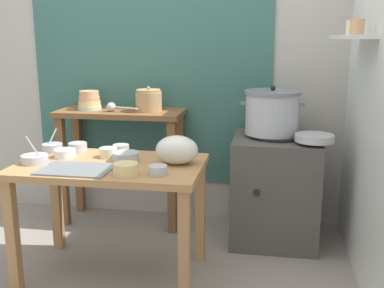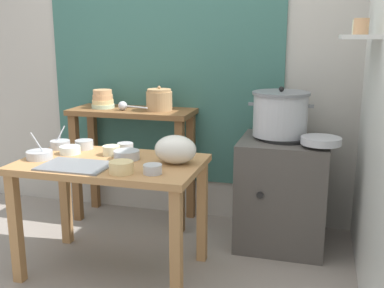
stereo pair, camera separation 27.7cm
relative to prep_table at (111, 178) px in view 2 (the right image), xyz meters
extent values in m
plane|color=gray|center=(0.13, 0.00, -0.61)|extent=(9.00, 9.00, 0.00)
cube|color=#B2ADA3|center=(0.23, 1.10, 0.69)|extent=(4.40, 0.10, 2.60)
cube|color=#38665B|center=(-0.02, 1.04, 0.74)|extent=(1.90, 0.02, 2.10)
cube|color=silver|center=(1.38, 0.40, 0.84)|extent=(0.20, 0.56, 0.02)
cylinder|color=tan|center=(1.38, 0.24, 0.90)|extent=(0.08, 0.08, 0.09)
cylinder|color=beige|center=(1.38, 0.40, 0.89)|extent=(0.07, 0.07, 0.08)
cube|color=#B27F4C|center=(0.00, 0.00, 0.09)|extent=(1.10, 0.66, 0.04)
cube|color=#B27F4C|center=(-0.50, -0.28, -0.27)|extent=(0.06, 0.06, 0.68)
cube|color=#B27F4C|center=(0.50, -0.28, -0.27)|extent=(0.06, 0.06, 0.68)
cube|color=#B27F4C|center=(-0.50, 0.28, -0.27)|extent=(0.06, 0.06, 0.68)
cube|color=#B27F4C|center=(0.50, 0.28, -0.27)|extent=(0.06, 0.06, 0.68)
cube|color=brown|center=(-0.20, 0.83, 0.27)|extent=(0.96, 0.40, 0.04)
cube|color=brown|center=(-0.63, 0.68, -0.18)|extent=(0.06, 0.06, 0.86)
cube|color=brown|center=(0.23, 0.68, -0.18)|extent=(0.06, 0.06, 0.86)
cube|color=brown|center=(-0.63, 0.98, -0.18)|extent=(0.06, 0.06, 0.86)
cube|color=brown|center=(0.23, 0.98, -0.18)|extent=(0.06, 0.06, 0.86)
cube|color=#4C4742|center=(0.98, 0.70, -0.23)|extent=(0.60, 0.60, 0.76)
cylinder|color=black|center=(0.98, 0.70, 0.16)|extent=(0.36, 0.36, 0.02)
cylinder|color=black|center=(0.86, 0.39, -0.16)|extent=(0.04, 0.02, 0.04)
cylinder|color=#B7BABF|center=(0.94, 0.72, 0.31)|extent=(0.37, 0.37, 0.29)
cylinder|color=slate|center=(0.94, 0.72, 0.47)|extent=(0.39, 0.39, 0.02)
sphere|color=black|center=(0.94, 0.72, 0.49)|extent=(0.04, 0.04, 0.04)
cube|color=slate|center=(0.74, 0.72, 0.38)|extent=(0.04, 0.02, 0.02)
cube|color=slate|center=(1.14, 0.72, 0.38)|extent=(0.04, 0.02, 0.02)
cylinder|color=tan|center=(0.02, 0.83, 0.36)|extent=(0.20, 0.20, 0.14)
cylinder|color=tan|center=(0.02, 0.83, 0.44)|extent=(0.18, 0.18, 0.02)
sphere|color=tan|center=(0.02, 0.83, 0.47)|extent=(0.02, 0.02, 0.02)
cylinder|color=#B7D1AD|center=(-0.45, 0.82, 0.31)|extent=(0.18, 0.18, 0.03)
cylinder|color=#E5C684|center=(-0.45, 0.82, 0.34)|extent=(0.17, 0.17, 0.03)
cylinder|color=tan|center=(-0.45, 0.82, 0.38)|extent=(0.16, 0.16, 0.04)
cylinder|color=tan|center=(-0.45, 0.82, 0.41)|extent=(0.15, 0.15, 0.04)
sphere|color=#B7BABF|center=(-0.25, 0.76, 0.33)|extent=(0.07, 0.07, 0.07)
cylinder|color=#B7BABF|center=(-0.12, 0.73, 0.33)|extent=(0.19, 0.06, 0.01)
cube|color=slate|center=(-0.14, -0.17, 0.12)|extent=(0.40, 0.28, 0.01)
ellipsoid|color=silver|center=(0.39, 0.05, 0.20)|extent=(0.25, 0.19, 0.17)
cylinder|color=#B7BABF|center=(1.22, 0.53, 0.19)|extent=(0.26, 0.26, 0.05)
cylinder|color=silver|center=(-0.32, 0.09, 0.14)|extent=(0.13, 0.13, 0.05)
cylinder|color=brown|center=(-0.32, 0.09, 0.15)|extent=(0.11, 0.11, 0.01)
cylinder|color=#B7BABF|center=(0.08, 0.06, 0.14)|extent=(0.16, 0.16, 0.05)
cylinder|color=#BFB28C|center=(0.08, 0.06, 0.16)|extent=(0.13, 0.13, 0.01)
cylinder|color=beige|center=(-0.06, 0.13, 0.14)|extent=(0.11, 0.11, 0.06)
cylinder|color=beige|center=(-0.06, 0.13, 0.16)|extent=(0.09, 0.09, 0.01)
cylinder|color=#B7BABF|center=(-0.02, 0.26, 0.14)|extent=(0.11, 0.11, 0.05)
cylinder|color=beige|center=(-0.02, 0.26, 0.16)|extent=(0.09, 0.09, 0.01)
cylinder|color=#B7BABF|center=(0.34, -0.18, 0.14)|extent=(0.10, 0.10, 0.05)
cylinder|color=#BFB28C|center=(0.34, -0.18, 0.16)|extent=(0.09, 0.09, 0.01)
cylinder|color=#E5C684|center=(0.17, -0.22, 0.14)|extent=(0.14, 0.14, 0.07)
cylinder|color=brown|center=(0.17, -0.22, 0.17)|extent=(0.12, 0.12, 0.01)
cylinder|color=#B7BABF|center=(-0.30, 0.23, 0.14)|extent=(0.12, 0.12, 0.06)
cylinder|color=maroon|center=(-0.30, 0.23, 0.16)|extent=(0.10, 0.10, 0.01)
cylinder|color=#B7BABF|center=(-0.44, -0.07, 0.14)|extent=(0.16, 0.16, 0.05)
cylinder|color=beige|center=(-0.44, -0.07, 0.15)|extent=(0.13, 0.13, 0.01)
cylinder|color=#B7BABF|center=(-0.43, -0.09, 0.20)|extent=(0.08, 0.07, 0.17)
cylinder|color=#B7BABF|center=(-0.46, 0.19, 0.14)|extent=(0.13, 0.13, 0.05)
cylinder|color=#337238|center=(-0.46, 0.19, 0.16)|extent=(0.11, 0.11, 0.01)
cylinder|color=#B7BABF|center=(-0.47, 0.20, 0.19)|extent=(0.07, 0.07, 0.15)
camera|label=1|loc=(0.92, -2.51, 0.85)|focal=43.14mm
camera|label=2|loc=(1.19, -2.45, 0.85)|focal=43.14mm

